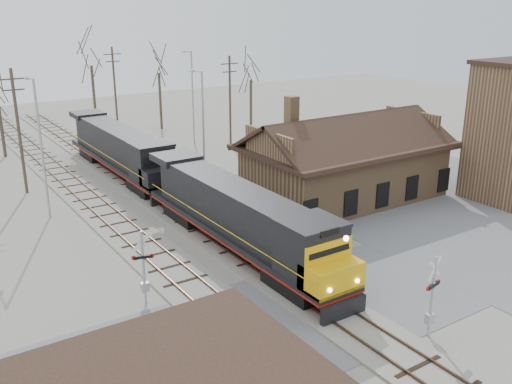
{
  "coord_description": "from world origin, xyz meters",
  "views": [
    {
      "loc": [
        -16.42,
        -18.85,
        14.24
      ],
      "look_at": [
        1.97,
        9.0,
        3.09
      ],
      "focal_mm": 40.0,
      "sensor_mm": 36.0,
      "label": 1
    }
  ],
  "objects": [
    {
      "name": "tree_c",
      "position": [
        3.84,
        45.07,
        8.8
      ],
      "size": [
        5.04,
        5.04,
        12.34
      ],
      "color": "#382D23",
      "rests_on": "ground"
    },
    {
      "name": "tree_d",
      "position": [
        10.87,
        42.74,
        7.56
      ],
      "size": [
        4.34,
        4.34,
        10.62
      ],
      "color": "#382D23",
      "rests_on": "ground"
    },
    {
      "name": "tree_e",
      "position": [
        19.71,
        36.93,
        6.62
      ],
      "size": [
        3.8,
        3.8,
        9.31
      ],
      "color": "#382D23",
      "rests_on": "ground"
    },
    {
      "name": "locomotive_lead",
      "position": [
        0.0,
        7.46,
        2.22
      ],
      "size": [
        2.84,
        19.02,
        4.22
      ],
      "color": "black",
      "rests_on": "ground"
    },
    {
      "name": "streetlight_b",
      "position": [
        5.49,
        22.37,
        5.05
      ],
      "size": [
        0.25,
        2.04,
        9.02
      ],
      "color": "#A5A8AD",
      "rests_on": "ground"
    },
    {
      "name": "crossbuck_far",
      "position": [
        -7.12,
        5.22,
        1.82
      ],
      "size": [
        1.07,
        0.4,
        3.85
      ],
      "rotation": [
        0.0,
        0.0,
        2.84
      ],
      "color": "#A5A8AD",
      "rests_on": "ground"
    },
    {
      "name": "track_siding",
      "position": [
        -4.5,
        15.0,
        0.07
      ],
      "size": [
        3.4,
        90.0,
        0.24
      ],
      "color": "gray",
      "rests_on": "ground"
    },
    {
      "name": "utility_pole_b",
      "position": [
        5.86,
        43.73,
        5.01
      ],
      "size": [
        2.0,
        0.24,
        9.58
      ],
      "color": "#382D23",
      "rests_on": "ground"
    },
    {
      "name": "parking_lot",
      "position": [
        18.0,
        4.0,
        0.02
      ],
      "size": [
        22.0,
        26.0,
        0.03
      ],
      "primitive_type": "cube",
      "color": "slate",
      "rests_on": "ground"
    },
    {
      "name": "streetlight_a",
      "position": [
        -7.98,
        20.13,
        5.34
      ],
      "size": [
        0.25,
        2.04,
        9.59
      ],
      "color": "#A5A8AD",
      "rests_on": "ground"
    },
    {
      "name": "locomotive_trailing",
      "position": [
        0.0,
        26.75,
        2.22
      ],
      "size": [
        2.84,
        19.02,
        3.99
      ],
      "color": "black",
      "rests_on": "ground"
    },
    {
      "name": "crossbuck_near",
      "position": [
        2.28,
        -4.56,
        1.84
      ],
      "size": [
        1.11,
        0.32,
        3.9
      ],
      "rotation": [
        0.0,
        0.0,
        0.2
      ],
      "color": "#A5A8AD",
      "rests_on": "ground"
    },
    {
      "name": "depot",
      "position": [
        11.99,
        12.0,
        2.41
      ],
      "size": [
        15.2,
        9.31,
        7.9
      ],
      "color": "#8D6A49",
      "rests_on": "ground"
    },
    {
      "name": "track_main",
      "position": [
        0.0,
        15.0,
        0.07
      ],
      "size": [
        3.4,
        90.0,
        0.24
      ],
      "color": "gray",
      "rests_on": "ground"
    },
    {
      "name": "utility_pole_c",
      "position": [
        13.84,
        31.84,
        4.77
      ],
      "size": [
        2.0,
        0.24,
        9.09
      ],
      "color": "#382D23",
      "rests_on": "ground"
    },
    {
      "name": "streetlight_c",
      "position": [
        10.59,
        34.05,
        5.32
      ],
      "size": [
        0.25,
        2.04,
        9.56
      ],
      "color": "#A5A8AD",
      "rests_on": "ground"
    },
    {
      "name": "ground",
      "position": [
        0.0,
        0.0,
        0.0
      ],
      "size": [
        140.0,
        140.0,
        0.0
      ],
      "primitive_type": "plane",
      "color": "gray",
      "rests_on": "ground"
    },
    {
      "name": "road",
      "position": [
        0.0,
        0.0,
        0.01
      ],
      "size": [
        60.0,
        9.0,
        0.03
      ],
      "primitive_type": "cube",
      "color": "slate",
      "rests_on": "ground"
    },
    {
      "name": "utility_pole_a",
      "position": [
        -8.04,
        26.54,
        5.05
      ],
      "size": [
        2.0,
        0.24,
        9.65
      ],
      "color": "#382D23",
      "rests_on": "ground"
    }
  ]
}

